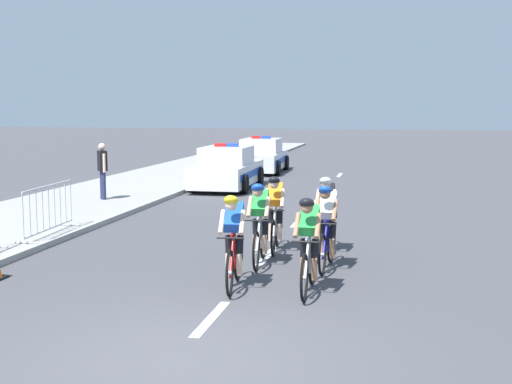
# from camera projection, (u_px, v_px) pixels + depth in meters

# --- Properties ---
(ground_plane) EXTENTS (160.00, 160.00, 0.00)m
(ground_plane) POSITION_uv_depth(u_px,v_px,m) (174.00, 359.00, 7.79)
(ground_plane) COLOR #424247
(sidewalk_slab) EXTENTS (4.37, 60.00, 0.12)m
(sidewalk_slab) POSITION_uv_depth(u_px,v_px,m) (119.00, 191.00, 22.75)
(sidewalk_slab) COLOR gray
(sidewalk_slab) RESTS_ON ground
(kerb_edge) EXTENTS (0.16, 60.00, 0.13)m
(kerb_edge) POSITION_uv_depth(u_px,v_px,m) (179.00, 193.00, 22.32)
(kerb_edge) COLOR #9E9E99
(kerb_edge) RESTS_ON ground
(lane_markings_centre) EXTENTS (0.14, 25.60, 0.01)m
(lane_markings_centre) POSITION_uv_depth(u_px,v_px,m) (298.00, 222.00, 17.06)
(lane_markings_centre) COLOR white
(lane_markings_centre) RESTS_ON ground
(cyclist_lead) EXTENTS (0.46, 1.72, 1.56)m
(cyclist_lead) POSITION_uv_depth(u_px,v_px,m) (233.00, 239.00, 10.77)
(cyclist_lead) COLOR black
(cyclist_lead) RESTS_ON ground
(cyclist_second) EXTENTS (0.42, 1.72, 1.56)m
(cyclist_second) POSITION_uv_depth(u_px,v_px,m) (309.00, 243.00, 10.47)
(cyclist_second) COLOR black
(cyclist_second) RESTS_ON ground
(cyclist_third) EXTENTS (0.44, 1.72, 1.56)m
(cyclist_third) POSITION_uv_depth(u_px,v_px,m) (260.00, 222.00, 12.35)
(cyclist_third) COLOR black
(cyclist_third) RESTS_ON ground
(cyclist_fourth) EXTENTS (0.43, 1.72, 1.56)m
(cyclist_fourth) POSITION_uv_depth(u_px,v_px,m) (327.00, 225.00, 12.03)
(cyclist_fourth) COLOR black
(cyclist_fourth) RESTS_ON ground
(cyclist_fifth) EXTENTS (0.45, 1.72, 1.56)m
(cyclist_fifth) POSITION_uv_depth(u_px,v_px,m) (275.00, 212.00, 13.54)
(cyclist_fifth) COLOR black
(cyclist_fifth) RESTS_ON ground
(cyclist_sixth) EXTENTS (0.42, 1.72, 1.56)m
(cyclist_sixth) POSITION_uv_depth(u_px,v_px,m) (326.00, 213.00, 13.44)
(cyclist_sixth) COLOR black
(cyclist_sixth) RESTS_ON ground
(police_car_nearest) EXTENTS (2.04, 4.42, 1.59)m
(police_car_nearest) POSITION_uv_depth(u_px,v_px,m) (227.00, 169.00, 23.96)
(police_car_nearest) COLOR white
(police_car_nearest) RESTS_ON ground
(police_car_second) EXTENTS (2.11, 4.46, 1.59)m
(police_car_second) POSITION_uv_depth(u_px,v_px,m) (262.00, 157.00, 29.85)
(police_car_second) COLOR silver
(police_car_second) RESTS_ON ground
(crowd_barrier_rear) EXTENTS (0.63, 2.32, 1.07)m
(crowd_barrier_rear) POSITION_uv_depth(u_px,v_px,m) (49.00, 210.00, 14.73)
(crowd_barrier_rear) COLOR #B7BABF
(crowd_barrier_rear) RESTS_ON sidewalk_slab
(spectator_closest) EXTENTS (0.40, 0.46, 1.68)m
(spectator_closest) POSITION_uv_depth(u_px,v_px,m) (102.00, 167.00, 20.23)
(spectator_closest) COLOR #23284C
(spectator_closest) RESTS_ON sidewalk_slab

